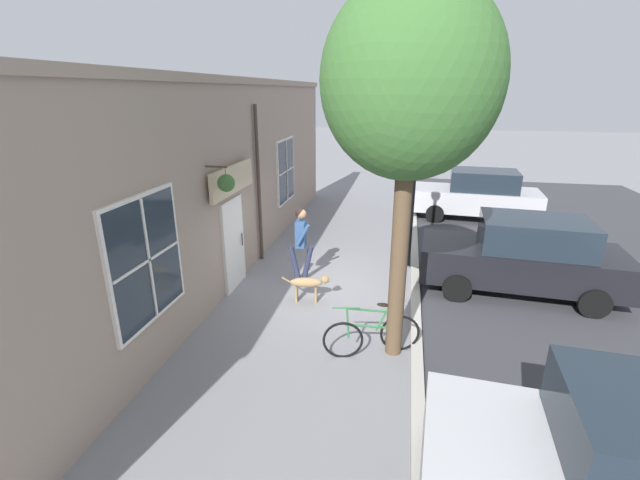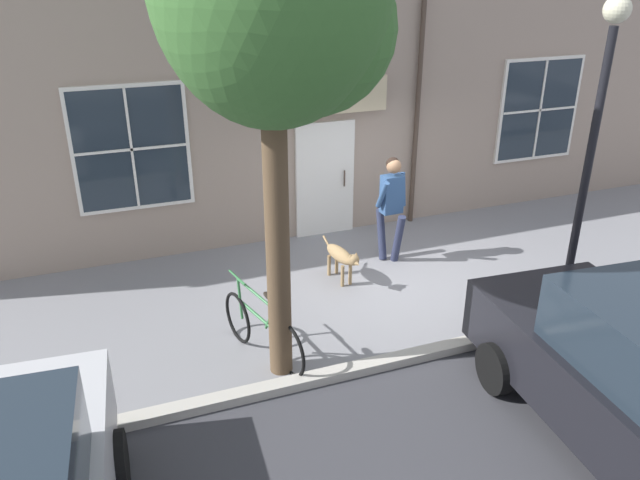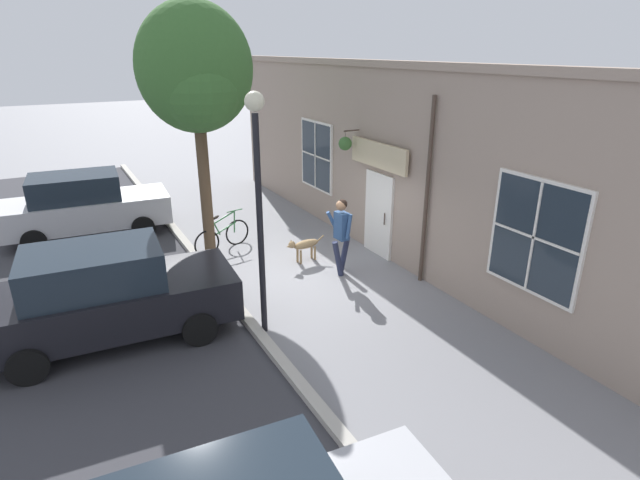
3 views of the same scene
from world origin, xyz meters
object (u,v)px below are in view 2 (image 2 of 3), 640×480
at_px(street_lamp, 597,120).
at_px(dog_on_leash, 342,257).
at_px(leaning_bicycle, 262,330).
at_px(pedestrian_walking, 392,199).

bearing_deg(street_lamp, dog_on_leash, -130.06).
relative_size(dog_on_leash, leaning_bicycle, 0.67).
xyz_separation_m(leaning_bicycle, street_lamp, (0.61, 4.23, 2.48)).
distance_m(dog_on_leash, street_lamp, 4.09).
height_order(leaning_bicycle, street_lamp, street_lamp).
distance_m(pedestrian_walking, dog_on_leash, 1.31).
distance_m(pedestrian_walking, leaning_bicycle, 3.44).
xyz_separation_m(pedestrian_walking, street_lamp, (2.54, 1.47, 1.76)).
bearing_deg(dog_on_leash, pedestrian_walking, 111.94).
xyz_separation_m(dog_on_leash, leaning_bicycle, (1.51, -1.71, -0.05)).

